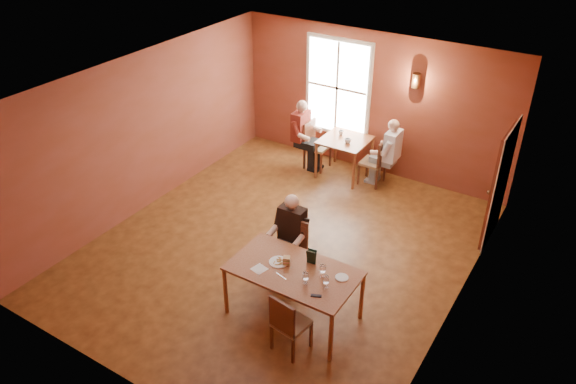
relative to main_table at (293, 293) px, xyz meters
The scene contains 30 objects.
ground 1.72m from the main_table, 128.27° to the left, with size 6.00×7.00×0.01m, color brown.
wall_back 5.04m from the main_table, 102.13° to the left, with size 6.00×0.04×3.00m, color brown.
wall_front 2.65m from the main_table, 115.28° to the right, with size 6.00×0.04×3.00m, color brown.
wall_left 4.37m from the main_table, 162.00° to the left, with size 0.04×7.00×3.00m, color brown.
wall_right 2.59m from the main_table, 33.68° to the left, with size 0.04×7.00×3.00m, color brown.
ceiling 3.06m from the main_table, 128.27° to the left, with size 6.00×7.00×0.04m, color white.
window 5.26m from the main_table, 111.07° to the left, with size 1.36×0.10×1.96m, color white.
door 4.13m from the main_table, 62.17° to the left, with size 0.12×1.04×2.10m, color maroon.
wall_sconce 5.03m from the main_table, 91.63° to the left, with size 0.16×0.16×0.28m, color brown.
main_table is the anchor object (origin of this frame).
chair_diner_main 0.83m from the main_table, 127.57° to the left, with size 0.47×0.47×1.06m, color #4F2D1A, non-canonical shape.
diner_main 0.84m from the main_table, 128.88° to the left, with size 0.55×0.55×1.38m, color black, non-canonical shape.
chair_empty 0.65m from the main_table, 60.72° to the right, with size 0.43×0.43×0.97m, color #48220F, non-canonical shape.
plate_food 0.52m from the main_table, behind, with size 0.28×0.28×0.04m, color silver.
sandwich 0.51m from the main_table, 162.66° to the left, with size 0.10×0.09×0.12m, color tan.
goblet_a 0.69m from the main_table, 11.53° to the left, with size 0.08×0.08×0.21m, color white, non-canonical shape.
goblet_b 0.79m from the main_table, ahead, with size 0.08×0.08×0.21m, color white, non-canonical shape.
goblet_c 0.63m from the main_table, 29.69° to the right, with size 0.08×0.08×0.21m, color white, non-canonical shape.
menu_stand 0.62m from the main_table, 63.49° to the left, with size 0.14×0.07×0.23m, color black.
knife 0.49m from the main_table, 108.88° to the right, with size 0.21×0.02×0.00m, color silver.
napkin 0.65m from the main_table, 149.83° to the right, with size 0.19×0.19×0.01m, color white.
side_plate 0.82m from the main_table, 17.22° to the left, with size 0.19×0.19×0.01m, color silver.
sunglasses 0.77m from the main_table, 29.64° to the right, with size 0.15×0.04×0.02m, color black.
second_table 4.44m from the main_table, 107.45° to the left, with size 0.95×0.95×0.84m, color brown, non-canonical shape.
chair_diner_white 4.29m from the main_table, 99.14° to the left, with size 0.45×0.45×1.02m, color #492610, non-canonical shape.
diner_white 4.30m from the main_table, 98.75° to the left, with size 0.57×0.57×1.42m, color beige, non-canonical shape.
chair_diner_maroon 4.68m from the main_table, 115.06° to the left, with size 0.46×0.46×1.05m, color brown, non-canonical shape.
diner_maroon 4.70m from the main_table, 115.39° to the left, with size 0.59×0.59×1.47m, color maroon, non-canonical shape.
cup_a 4.30m from the main_table, 106.45° to the left, with size 0.13×0.13×0.10m, color white.
cup_b 4.66m from the main_table, 109.03° to the left, with size 0.11×0.11×0.10m, color silver.
Camera 1 is at (4.28, -6.65, 5.92)m, focal length 35.00 mm.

